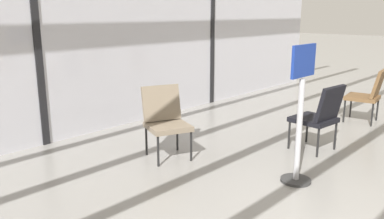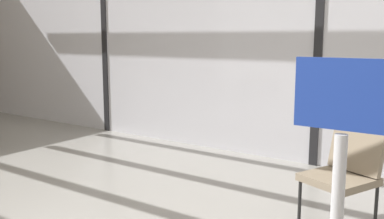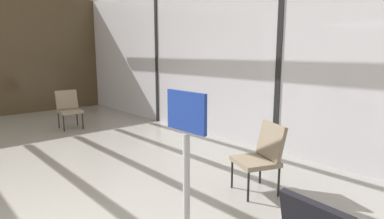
% 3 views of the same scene
% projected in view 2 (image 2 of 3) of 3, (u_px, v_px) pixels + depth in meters
% --- Properties ---
extents(glass_curtain_wall, '(14.00, 0.08, 3.37)m').
position_uv_depth(glass_curtain_wall, '(321.00, 24.00, 5.08)').
color(glass_curtain_wall, silver).
rests_on(glass_curtain_wall, ground).
extents(window_mullion_0, '(0.10, 0.12, 3.37)m').
position_uv_depth(window_mullion_0, '(106.00, 27.00, 7.05)').
color(window_mullion_0, black).
rests_on(window_mullion_0, ground).
extents(window_mullion_1, '(0.10, 0.12, 3.37)m').
position_uv_depth(window_mullion_1, '(321.00, 24.00, 5.08)').
color(window_mullion_1, black).
rests_on(window_mullion_1, ground).
extents(lounge_chair_0, '(0.64, 0.67, 0.87)m').
position_uv_depth(lounge_chair_0, '(346.00, 166.00, 3.56)').
color(lounge_chair_0, '#7F705B').
rests_on(lounge_chair_0, ground).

